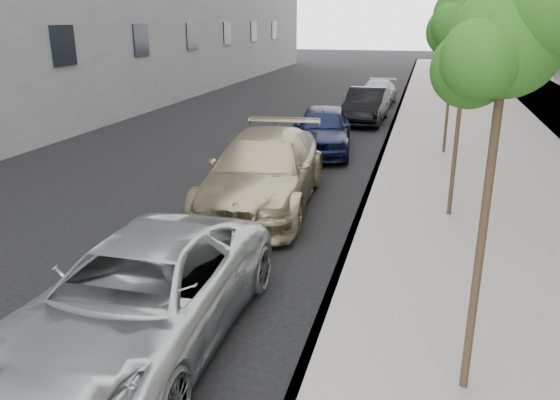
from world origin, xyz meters
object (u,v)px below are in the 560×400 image
at_px(sedan_blue, 323,129).
at_px(sedan_rear, 377,93).
at_px(tree_far, 456,28).
at_px(suv, 264,171).
at_px(minivan, 141,296).
at_px(tree_near, 509,43).
at_px(tree_mid, 471,17).
at_px(sedan_black, 366,105).

height_order(sedan_blue, sedan_rear, sedan_blue).
xyz_separation_m(tree_far, suv, (-4.50, -6.57, -3.31)).
xyz_separation_m(minivan, suv, (-0.08, 6.42, 0.13)).
distance_m(tree_near, tree_mid, 6.51).
bearing_deg(tree_near, tree_far, 90.00).
bearing_deg(tree_far, minivan, -108.79).
relative_size(suv, sedan_rear, 1.37).
distance_m(minivan, sedan_black, 18.69).
relative_size(tree_mid, minivan, 0.96).
distance_m(tree_far, minivan, 14.14).
relative_size(minivan, sedan_rear, 1.23).
distance_m(minivan, suv, 6.42).
relative_size(tree_mid, sedan_blue, 1.11).
distance_m(tree_near, sedan_blue, 13.58).
relative_size(tree_mid, sedan_black, 1.14).
xyz_separation_m(tree_near, sedan_black, (-3.33, 18.66, -3.49)).
xyz_separation_m(tree_mid, suv, (-4.50, -0.07, -3.62)).
xyz_separation_m(tree_near, tree_mid, (0.00, 6.50, 0.27)).
height_order(tree_far, sedan_black, tree_far).
distance_m(tree_near, suv, 8.54).
relative_size(tree_far, sedan_blue, 1.02).
bearing_deg(tree_mid, sedan_blue, 124.80).
relative_size(sedan_blue, sedan_black, 1.03).
distance_m(sedan_black, sedan_rear, 5.40).
xyz_separation_m(minivan, sedan_blue, (0.27, 12.46, 0.04)).
bearing_deg(sedan_blue, sedan_black, 74.94).
xyz_separation_m(suv, sedan_black, (1.18, 12.24, -0.13)).
relative_size(tree_near, suv, 0.79).
height_order(minivan, sedan_blue, sedan_blue).
xyz_separation_m(sedan_blue, sedan_black, (0.82, 6.20, -0.05)).
bearing_deg(tree_mid, sedan_rear, 100.73).
relative_size(minivan, suv, 0.90).
height_order(suv, sedan_blue, suv).
xyz_separation_m(suv, sedan_blue, (0.35, 6.04, -0.08)).
height_order(minivan, sedan_rear, minivan).
bearing_deg(tree_far, suv, -124.41).
relative_size(minivan, sedan_black, 1.19).
relative_size(sedan_black, sedan_rear, 1.03).
relative_size(tree_near, tree_far, 1.01).
bearing_deg(tree_mid, minivan, -124.25).
bearing_deg(sedan_blue, sedan_rear, 78.44).
distance_m(tree_near, minivan, 5.63).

